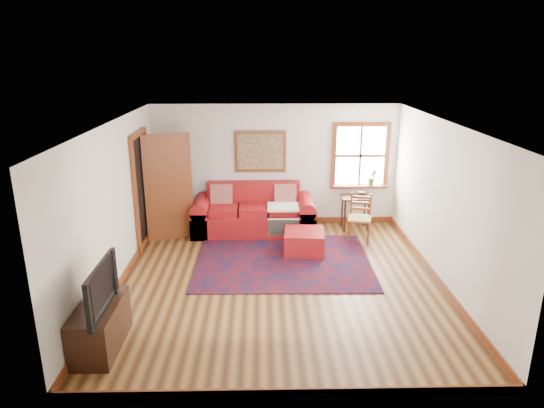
{
  "coord_description": "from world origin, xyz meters",
  "views": [
    {
      "loc": [
        -0.27,
        -6.98,
        3.48
      ],
      "look_at": [
        -0.1,
        0.6,
        1.1
      ],
      "focal_mm": 32.0,
      "sensor_mm": 36.0,
      "label": 1
    }
  ],
  "objects_px": {
    "side_table": "(355,202)",
    "media_cabinet": "(100,326)",
    "red_leather_sofa": "(254,216)",
    "ladder_back_chair": "(360,216)",
    "red_ottoman": "(304,242)"
  },
  "relations": [
    {
      "from": "ladder_back_chair",
      "to": "red_leather_sofa",
      "type": "bearing_deg",
      "value": 165.42
    },
    {
      "from": "side_table",
      "to": "media_cabinet",
      "type": "xyz_separation_m",
      "value": [
        -3.88,
        -4.13,
        -0.27
      ]
    },
    {
      "from": "red_leather_sofa",
      "to": "media_cabinet",
      "type": "bearing_deg",
      "value": -114.18
    },
    {
      "from": "red_leather_sofa",
      "to": "ladder_back_chair",
      "type": "height_order",
      "value": "red_leather_sofa"
    },
    {
      "from": "red_leather_sofa",
      "to": "media_cabinet",
      "type": "height_order",
      "value": "red_leather_sofa"
    },
    {
      "from": "red_ottoman",
      "to": "media_cabinet",
      "type": "relative_size",
      "value": 0.67
    },
    {
      "from": "ladder_back_chair",
      "to": "side_table",
      "type": "bearing_deg",
      "value": 87.61
    },
    {
      "from": "red_leather_sofa",
      "to": "side_table",
      "type": "height_order",
      "value": "red_leather_sofa"
    },
    {
      "from": "red_ottoman",
      "to": "ladder_back_chair",
      "type": "bearing_deg",
      "value": 32.7
    },
    {
      "from": "red_ottoman",
      "to": "media_cabinet",
      "type": "distance_m",
      "value": 4.0
    },
    {
      "from": "red_ottoman",
      "to": "side_table",
      "type": "distance_m",
      "value": 1.7
    },
    {
      "from": "red_ottoman",
      "to": "media_cabinet",
      "type": "xyz_separation_m",
      "value": [
        -2.74,
        -2.92,
        0.09
      ]
    },
    {
      "from": "red_ottoman",
      "to": "side_table",
      "type": "xyz_separation_m",
      "value": [
        1.14,
        1.21,
        0.36
      ]
    },
    {
      "from": "media_cabinet",
      "to": "side_table",
      "type": "bearing_deg",
      "value": 46.77
    },
    {
      "from": "red_leather_sofa",
      "to": "red_ottoman",
      "type": "relative_size",
      "value": 3.42
    }
  ]
}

